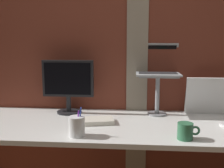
# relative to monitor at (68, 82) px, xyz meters

# --- Properties ---
(brick_wall_back) EXTENTS (3.44, 0.15, 2.61)m
(brick_wall_back) POSITION_rel_monitor_xyz_m (0.43, 0.18, 0.33)
(brick_wall_back) COLOR brown
(brick_wall_back) RESTS_ON ground_plane
(desk) EXTENTS (2.20, 0.72, 0.74)m
(desk) POSITION_rel_monitor_xyz_m (0.34, -0.24, -0.30)
(desk) COLOR white
(desk) RESTS_ON ground_plane
(monitor) EXTENTS (0.39, 0.18, 0.40)m
(monitor) POSITION_rel_monitor_xyz_m (0.00, 0.00, 0.00)
(monitor) COLOR black
(monitor) RESTS_ON desk
(laptop_stand) EXTENTS (0.28, 0.22, 0.30)m
(laptop_stand) POSITION_rel_monitor_xyz_m (0.67, 0.00, -0.04)
(laptop_stand) COLOR gray
(laptop_stand) RESTS_ON desk
(laptop) EXTENTS (0.32, 0.29, 0.23)m
(laptop) POSITION_rel_monitor_xyz_m (0.67, 0.07, 0.12)
(laptop) COLOR #ADB2B7
(laptop) RESTS_ON laptop_stand
(whiteboard_panel) EXTENTS (0.36, 0.07, 0.28)m
(whiteboard_panel) POSITION_rel_monitor_xyz_m (1.06, 0.03, -0.10)
(whiteboard_panel) COLOR white
(whiteboard_panel) RESTS_ON desk
(pen_cup) EXTENTS (0.09, 0.09, 0.17)m
(pen_cup) POSITION_rel_monitor_xyz_m (0.17, -0.50, -0.18)
(pen_cup) COLOR white
(pen_cup) RESTS_ON desk
(coffee_mug) EXTENTS (0.13, 0.09, 0.09)m
(coffee_mug) POSITION_rel_monitor_xyz_m (0.79, -0.50, -0.19)
(coffee_mug) COLOR #33724C
(coffee_mug) RESTS_ON desk
(paper_clutter_stack) EXTENTS (0.23, 0.18, 0.03)m
(paper_clutter_stack) POSITION_rel_monitor_xyz_m (0.26, -0.24, -0.22)
(paper_clutter_stack) COLOR silver
(paper_clutter_stack) RESTS_ON desk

